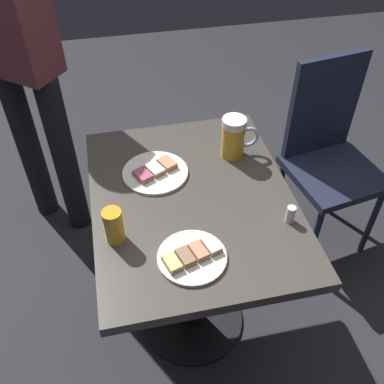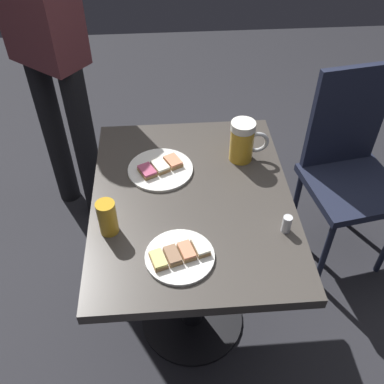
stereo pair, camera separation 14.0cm
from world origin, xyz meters
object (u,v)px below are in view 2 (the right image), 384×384
Objects in this scene: plate_far at (160,169)px; beer_glass_small at (107,218)px; plate_near at (180,255)px; cafe_chair at (349,162)px; salt_shaker at (287,224)px; patron_standing at (47,44)px; beer_mug at (243,141)px.

beer_glass_small reaches higher than plate_far.
cafe_chair reaches higher than plate_near.
patron_standing is (0.82, -0.93, 0.15)m from salt_shaker.
cafe_chair is (-0.97, -0.53, -0.29)m from beer_glass_small.
beer_mug is 2.65× the size of salt_shaker.
salt_shaker is at bearing 102.50° from beer_mug.
patron_standing is at bearing -48.86° from salt_shaker.
patron_standing is (1.26, -0.37, 0.41)m from cafe_chair.
beer_mug is at bearing 0.49° from patron_standing.
beer_glass_small is 0.53m from salt_shaker.
salt_shaker is 0.06× the size of cafe_chair.
salt_shaker is at bearing -166.28° from plate_near.
beer_glass_small reaches higher than plate_near.
plate_near is 1.14m from patron_standing.
plate_far is 0.30m from beer_mug.
plate_near is 3.46× the size of salt_shaker.
plate_far is at bearing -15.67° from patron_standing.
salt_shaker is (-0.37, 0.30, 0.02)m from plate_far.
salt_shaker is (-0.52, 0.04, -0.03)m from beer_glass_small.
plate_near is 0.88× the size of plate_far.
salt_shaker is (-0.08, 0.35, -0.05)m from beer_mug.
cafe_chair is 1.38m from patron_standing.
beer_glass_small is 1.14m from cafe_chair.
salt_shaker is 0.04× the size of patron_standing.
plate_far is 0.24× the size of cafe_chair.
plate_far is 1.48× the size of beer_mug.
plate_near is at bearing -25.05° from patron_standing.
beer_mug is 0.09× the size of patron_standing.
cafe_chair is at bearing -162.10° from plate_far.
beer_glass_small is 0.12× the size of cafe_chair.
plate_near is 0.12× the size of patron_standing.
cafe_chair is at bearing -151.54° from beer_glass_small.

